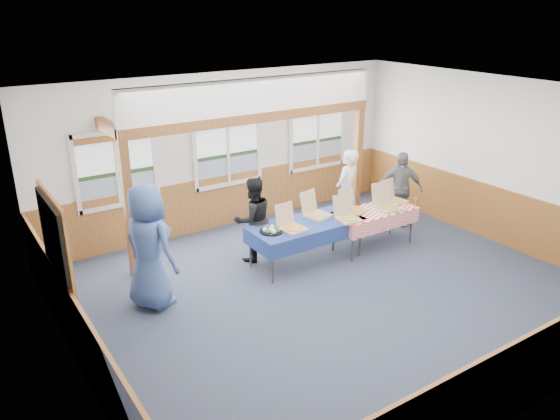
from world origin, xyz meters
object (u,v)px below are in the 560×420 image
object	(u,v)px
table_right	(374,213)
person_grey	(400,189)
woman_white	(347,192)
man_blue	(149,247)
table_left	(307,226)
woman_black	(253,219)

from	to	relation	value
table_right	person_grey	world-z (taller)	person_grey
table_right	person_grey	xyz separation A→B (m)	(1.24, 0.58, 0.10)
woman_white	man_blue	size ratio (longest dim) A/B	0.88
table_right	man_blue	xyz separation A→B (m)	(-4.34, 0.28, 0.30)
man_blue	person_grey	distance (m)	5.60
table_right	person_grey	distance (m)	1.37
woman_white	person_grey	xyz separation A→B (m)	(1.19, -0.30, -0.07)
man_blue	table_right	bearing A→B (deg)	-115.53
woman_white	table_left	bearing A→B (deg)	2.58
table_right	woman_black	world-z (taller)	woman_black
woman_black	person_grey	bearing A→B (deg)	177.84
person_grey	table_right	bearing A→B (deg)	-113.99
table_left	woman_black	world-z (taller)	woman_black
woman_black	man_blue	bearing A→B (deg)	15.48
table_left	woman_white	xyz separation A→B (m)	(1.49, 0.69, 0.17)
table_left	woman_white	distance (m)	1.65
woman_white	woman_black	bearing A→B (deg)	-20.15
table_right	man_blue	world-z (taller)	man_blue
person_grey	woman_white	bearing A→B (deg)	-153.05
table_left	woman_white	size ratio (longest dim) A/B	1.29
woman_white	man_blue	world-z (taller)	man_blue
table_right	person_grey	bearing A→B (deg)	2.53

